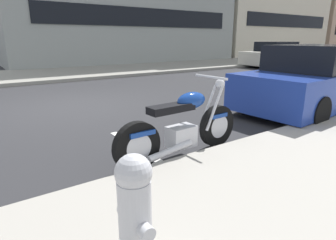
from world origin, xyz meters
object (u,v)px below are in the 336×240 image
(parked_car_behind_motorcycle, at_px, (316,80))
(fire_hydrant, at_px, (135,210))
(car_opposite_curb, at_px, (274,55))
(parked_motorcycle, at_px, (183,128))

(parked_car_behind_motorcycle, distance_m, fire_hydrant, 6.31)
(car_opposite_curb, bearing_deg, parked_car_behind_motorcycle, 42.93)
(parked_motorcycle, height_order, fire_hydrant, parked_motorcycle)
(car_opposite_curb, distance_m, fire_hydrant, 17.42)
(car_opposite_curb, bearing_deg, fire_hydrant, 35.55)
(fire_hydrant, bearing_deg, car_opposite_curb, 32.61)
(parked_car_behind_motorcycle, xyz_separation_m, fire_hydrant, (-5.96, -2.07, -0.13))
(car_opposite_curb, xyz_separation_m, fire_hydrant, (-14.68, -9.39, -0.11))
(parked_car_behind_motorcycle, relative_size, car_opposite_curb, 1.02)
(parked_motorcycle, bearing_deg, parked_car_behind_motorcycle, 3.84)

